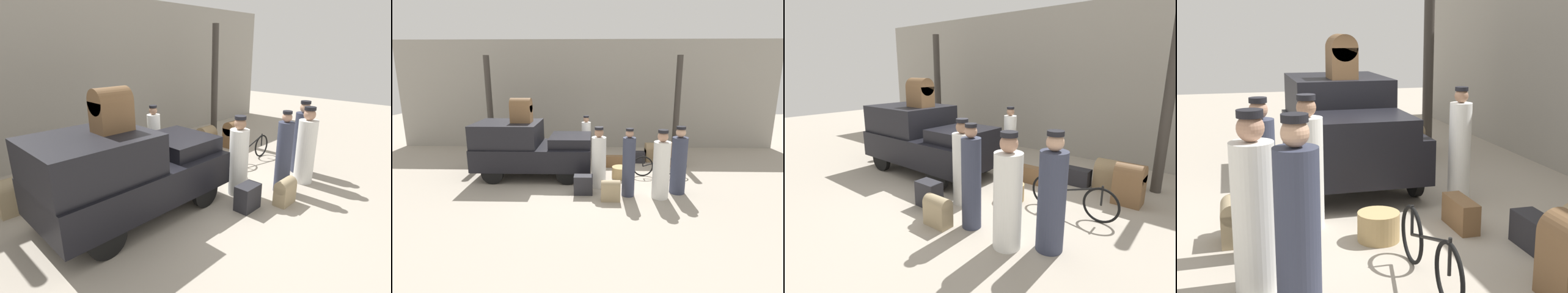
{
  "view_description": "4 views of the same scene",
  "coord_description": "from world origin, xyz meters",
  "views": [
    {
      "loc": [
        -4.48,
        -4.27,
        3.05
      ],
      "look_at": [
        0.2,
        0.2,
        0.95
      ],
      "focal_mm": 28.0,
      "sensor_mm": 36.0,
      "label": 1
    },
    {
      "loc": [
        0.45,
        -8.98,
        3.2
      ],
      "look_at": [
        0.2,
        0.2,
        0.95
      ],
      "focal_mm": 28.0,
      "sensor_mm": 36.0,
      "label": 2
    },
    {
      "loc": [
        4.48,
        -4.97,
        2.64
      ],
      "look_at": [
        0.2,
        0.2,
        0.95
      ],
      "focal_mm": 28.0,
      "sensor_mm": 36.0,
      "label": 3
    },
    {
      "loc": [
        7.24,
        -1.68,
        2.55
      ],
      "look_at": [
        0.2,
        0.2,
        0.95
      ],
      "focal_mm": 50.0,
      "sensor_mm": 36.0,
      "label": 4
    }
  ],
  "objects": [
    {
      "name": "porter_standing_middle",
      "position": [
        2.13,
        -1.49,
        0.82
      ],
      "size": [
        0.43,
        0.43,
        1.8
      ],
      "color": "white",
      "rests_on": "ground"
    },
    {
      "name": "suitcase_tan_flat",
      "position": [
        1.9,
        1.71,
        0.2
      ],
      "size": [
        0.62,
        0.31,
        0.4
      ],
      "color": "#232328",
      "rests_on": "ground"
    },
    {
      "name": "trunk_umber_medium",
      "position": [
        0.83,
        -1.71,
        0.29
      ],
      "size": [
        0.49,
        0.26,
        0.54
      ],
      "color": "#9E8966",
      "rests_on": "ground"
    },
    {
      "name": "trunk_barrel_dark",
      "position": [
        -3.11,
        1.9,
        0.36
      ],
      "size": [
        0.53,
        0.42,
        0.71
      ],
      "color": "#9E8966",
      "rests_on": "ground"
    },
    {
      "name": "bicycle",
      "position": [
        2.45,
        0.19,
        0.34
      ],
      "size": [
        1.7,
        0.04,
        0.69
      ],
      "color": "black",
      "rests_on": "ground"
    },
    {
      "name": "conductor_in_dark_uniform",
      "position": [
        0.53,
        -0.75,
        0.79
      ],
      "size": [
        0.41,
        0.41,
        1.74
      ],
      "color": "white",
      "rests_on": "ground"
    },
    {
      "name": "porter_with_bicycle",
      "position": [
        0.11,
        1.54,
        0.8
      ],
      "size": [
        0.32,
        0.32,
        1.72
      ],
      "color": "white",
      "rests_on": "ground"
    },
    {
      "name": "suitcase_black_upright",
      "position": [
        0.12,
        -1.29,
        0.26
      ],
      "size": [
        0.5,
        0.32,
        0.51
      ],
      "color": "#232328",
      "rests_on": "ground"
    },
    {
      "name": "porter_carrying_trunk",
      "position": [
        1.31,
        -1.37,
        0.84
      ],
      "size": [
        0.33,
        0.33,
        1.81
      ],
      "color": "#33384C",
      "rests_on": "ground"
    },
    {
      "name": "truck",
      "position": [
        -1.64,
        0.2,
        0.91
      ],
      "size": [
        3.53,
        1.79,
        1.7
      ],
      "color": "black",
      "rests_on": "ground"
    },
    {
      "name": "trunk_wicker_pale",
      "position": [
        1.08,
        1.14,
        0.2
      ],
      "size": [
        0.69,
        0.24,
        0.39
      ],
      "color": "brown",
      "rests_on": "ground"
    },
    {
      "name": "wicker_basket",
      "position": [
        1.21,
        0.01,
        0.18
      ],
      "size": [
        0.52,
        0.52,
        0.36
      ],
      "color": "tan",
      "rests_on": "ground"
    },
    {
      "name": "porter_lifting_near_truck",
      "position": [
        2.66,
        -1.14,
        0.84
      ],
      "size": [
        0.41,
        0.41,
        1.83
      ],
      "color": "#33384C",
      "rests_on": "ground"
    },
    {
      "name": "canopy_pillar_left",
      "position": [
        -3.56,
        2.42,
        1.9
      ],
      "size": [
        0.22,
        0.22,
        3.8
      ],
      "color": "#38332D",
      "rests_on": "ground"
    },
    {
      "name": "ground_plane",
      "position": [
        0.0,
        0.0,
        0.0
      ],
      "size": [
        30.0,
        30.0,
        0.0
      ],
      "primitive_type": "plane",
      "color": "#A89E8E"
    },
    {
      "name": "trunk_on_truck_roof",
      "position": [
        -1.83,
        0.2,
        2.08
      ],
      "size": [
        0.62,
        0.44,
        0.74
      ],
      "color": "brown",
      "rests_on": "truck"
    }
  ]
}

